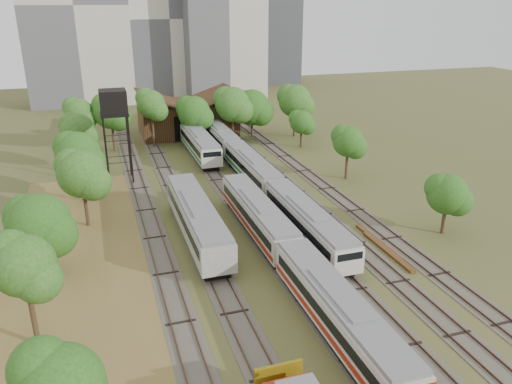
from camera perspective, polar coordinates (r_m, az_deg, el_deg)
name	(u,v)px	position (r m, az deg, el deg)	size (l,w,h in m)	color
ground	(351,317)	(38.24, 10.86, -13.90)	(240.00, 240.00, 0.00)	#475123
dry_grass_patch	(92,302)	(41.22, -18.20, -11.82)	(14.00, 60.00, 0.04)	brown
tracks	(244,198)	(58.47, -1.38, -0.73)	(24.60, 80.00, 0.19)	#4C473D
railcar_red_set	(291,256)	(41.97, 3.97, -7.27)	(2.77, 34.58, 3.42)	black
railcar_green_set	(252,169)	(63.38, -0.47, 2.69)	(2.73, 52.07, 3.37)	black
railcar_rear	(200,144)	(74.32, -6.45, 5.42)	(2.94, 16.08, 3.63)	black
old_grey_coach	(197,219)	(48.34, -6.77, -3.09)	(3.03, 18.00, 3.75)	black
water_tower	(113,105)	(64.31, -15.98, 9.55)	(3.36, 3.36, 11.63)	black
rail_pile_near	(388,251)	(47.70, 14.82, -6.58)	(0.54, 8.06, 0.27)	brown
rail_pile_far	(378,242)	(49.29, 13.78, -5.56)	(0.49, 7.86, 0.26)	brown
maintenance_shed	(187,117)	(88.41, -7.86, 8.51)	(16.45, 11.55, 7.58)	#351B13
tree_band_left	(66,186)	(49.97, -20.91, 0.61)	(8.52, 54.61, 8.16)	#382616
tree_band_far	(208,107)	(81.33, -5.54, 9.61)	(39.34, 7.74, 9.00)	#382616
tree_band_right	(360,150)	(63.42, 11.80, 4.75)	(5.37, 37.24, 6.99)	#382616
tower_left	(74,5)	(122.10, -20.12, 19.44)	(22.00, 16.00, 42.00)	beige
tower_centre	(164,18)	(128.43, -10.51, 18.97)	(20.00, 18.00, 36.00)	beige
tower_far_right	(274,31)	(146.19, 2.12, 17.91)	(12.00, 12.00, 28.00)	#3C3F43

